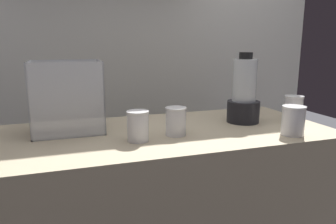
# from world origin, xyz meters

# --- Properties ---
(back_wall_unit) EXTENTS (2.60, 0.24, 2.50)m
(back_wall_unit) POSITION_xyz_m (-0.01, 0.77, 1.27)
(back_wall_unit) COLOR silver
(back_wall_unit) RESTS_ON ground_plane
(carrot_display_bin) EXTENTS (0.28, 0.22, 0.30)m
(carrot_display_bin) POSITION_xyz_m (-0.40, 0.11, 1.00)
(carrot_display_bin) COLOR white
(carrot_display_bin) RESTS_ON counter
(blender_pitcher) EXTENTS (0.15, 0.15, 0.33)m
(blender_pitcher) POSITION_xyz_m (0.38, 0.03, 1.03)
(blender_pitcher) COLOR black
(blender_pitcher) RESTS_ON counter
(juice_cup_beet_far_left) EXTENTS (0.08, 0.08, 0.12)m
(juice_cup_beet_far_left) POSITION_xyz_m (-0.16, -0.11, 0.95)
(juice_cup_beet_far_left) COLOR white
(juice_cup_beet_far_left) RESTS_ON counter
(juice_cup_pomegranate_left) EXTENTS (0.09, 0.09, 0.11)m
(juice_cup_pomegranate_left) POSITION_xyz_m (0.01, -0.08, 0.95)
(juice_cup_pomegranate_left) COLOR white
(juice_cup_pomegranate_left) RESTS_ON counter
(juice_cup_beet_middle) EXTENTS (0.09, 0.09, 0.12)m
(juice_cup_beet_middle) POSITION_xyz_m (0.46, -0.22, 0.95)
(juice_cup_beet_middle) COLOR white
(juice_cup_beet_middle) RESTS_ON counter
(juice_cup_beet_right) EXTENTS (0.09, 0.09, 0.13)m
(juice_cup_beet_right) POSITION_xyz_m (0.59, -0.06, 0.96)
(juice_cup_beet_right) COLOR white
(juice_cup_beet_right) RESTS_ON counter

